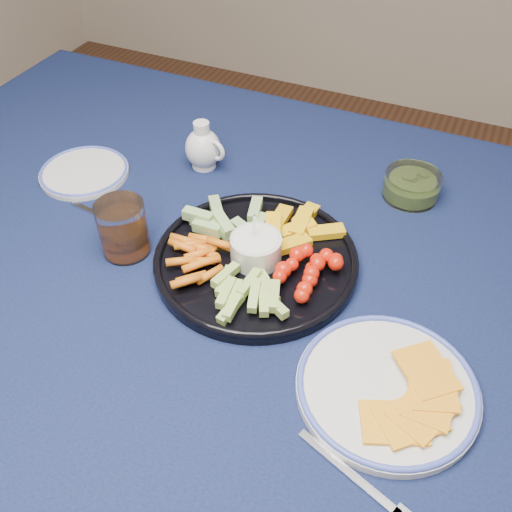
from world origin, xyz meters
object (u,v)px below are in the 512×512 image
at_px(cheese_plate, 388,386).
at_px(crudite_platter, 255,256).
at_px(pickle_bowl, 411,187).
at_px(side_plate_extra, 84,172).
at_px(juice_tumbler, 124,231).
at_px(creamer_pitcher, 203,148).
at_px(dining_table, 261,296).

bearing_deg(cheese_plate, crudite_platter, 149.99).
bearing_deg(pickle_bowl, side_plate_extra, -162.03).
bearing_deg(side_plate_extra, juice_tumbler, -36.96).
relative_size(crudite_platter, pickle_bowl, 3.21).
bearing_deg(crudite_platter, creamer_pitcher, 133.95).
relative_size(dining_table, juice_tumbler, 17.33).
xyz_separation_m(crudite_platter, pickle_bowl, (0.19, 0.29, 0.00)).
xyz_separation_m(crudite_platter, juice_tumbler, (-0.21, -0.06, 0.02)).
height_order(dining_table, juice_tumbler, juice_tumbler).
xyz_separation_m(crudite_platter, side_plate_extra, (-0.41, 0.09, -0.01)).
distance_m(dining_table, pickle_bowl, 0.35).
xyz_separation_m(pickle_bowl, cheese_plate, (0.07, -0.44, -0.01)).
relative_size(pickle_bowl, juice_tumbler, 1.09).
relative_size(creamer_pitcher, cheese_plate, 0.40).
distance_m(crudite_platter, side_plate_extra, 0.42).
relative_size(dining_table, crudite_platter, 4.96).
xyz_separation_m(cheese_plate, side_plate_extra, (-0.67, 0.24, -0.01)).
xyz_separation_m(dining_table, cheese_plate, (0.26, -0.16, 0.10)).
bearing_deg(dining_table, cheese_plate, -32.65).
bearing_deg(creamer_pitcher, pickle_bowl, 10.07).
bearing_deg(pickle_bowl, creamer_pitcher, -169.93).
bearing_deg(juice_tumbler, crudite_platter, 14.83).
height_order(creamer_pitcher, pickle_bowl, creamer_pitcher).
bearing_deg(cheese_plate, dining_table, 147.35).
bearing_deg(cheese_plate, creamer_pitcher, 141.98).
xyz_separation_m(cheese_plate, juice_tumbler, (-0.48, 0.09, 0.03)).
xyz_separation_m(dining_table, side_plate_extra, (-0.42, 0.08, 0.10)).
bearing_deg(pickle_bowl, crudite_platter, -123.52).
relative_size(creamer_pitcher, juice_tumbler, 1.02).
distance_m(dining_table, side_plate_extra, 0.44).
bearing_deg(creamer_pitcher, side_plate_extra, -148.43).
distance_m(crudite_platter, cheese_plate, 0.30).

